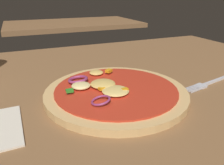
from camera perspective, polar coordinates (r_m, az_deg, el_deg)
dining_table at (r=0.46m, az=-1.81°, el=-3.51°), size 1.19×0.83×0.03m
pizza at (r=0.43m, az=0.72°, el=-2.33°), size 0.27×0.27×0.03m
fork at (r=0.53m, az=24.31°, el=0.11°), size 0.18×0.05×0.00m
background_table at (r=1.56m, az=-9.98°, el=14.63°), size 0.87×0.49×0.03m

